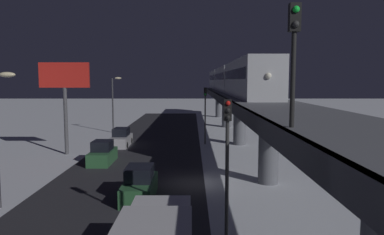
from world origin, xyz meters
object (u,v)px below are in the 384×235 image
Objects in this scene: subway_train at (229,79)px; sedan_green_2 at (140,185)px; sedan_silver at (121,139)px; traffic_light_mid at (205,107)px; rail_signal at (294,44)px; commercial_billboard at (65,84)px; traffic_light_near at (227,151)px; sedan_green at (103,154)px.

subway_train is 12.27× the size of sedan_green_2.
subway_train is 11.88× the size of sedan_silver.
sedan_silver is 9.96m from traffic_light_mid.
rail_signal reaches higher than commercial_billboard.
commercial_billboard is (17.59, 18.17, -0.59)m from subway_train.
sedan_green is at bearing -60.03° from traffic_light_near.
traffic_light_near is at bearing 124.55° from commercial_billboard.
rail_signal reaches higher than sedan_silver.
traffic_light_mid is at bearing -86.43° from rail_signal.
subway_train is 38.45m from traffic_light_near.
subway_train reaches higher than traffic_light_mid.
sedan_green and sedan_green_2 have the same top height.
sedan_green_2 is at bearing -56.63° from rail_signal.
sedan_silver is 18.52m from sedan_green_2.
rail_signal reaches higher than sedan_green_2.
sedan_silver is 0.73× the size of traffic_light_near.
sedan_silver is 8.81m from commercial_billboard.
sedan_green_2 is at bearing 74.80° from subway_train.
sedan_green is at bearing 139.27° from commercial_billboard.
sedan_silver is at bearing -68.24° from rail_signal.
sedan_silver is at bearing -69.28° from traffic_light_near.
rail_signal is (2.05, 41.35, 0.95)m from subway_train.
rail_signal is 0.97× the size of sedan_green.
commercial_billboard is at bearing -40.73° from sedan_green.
commercial_billboard reaches higher than traffic_light_mid.
subway_train is 13.44× the size of sedan_green.
subway_train is 8.67× the size of traffic_light_mid.
traffic_light_near reaches higher than sedan_green_2.
traffic_light_near is 1.00× the size of traffic_light_mid.
rail_signal is at bearing 119.83° from sedan_green.
commercial_billboard reaches higher than sedan_green.
sedan_silver is 1.13× the size of sedan_green.
subway_train is 33.28m from sedan_green_2.
subway_train is at bearing -107.16° from traffic_light_mid.
sedan_silver is at bearing 6.47° from traffic_light_mid.
traffic_light_mid reaches higher than sedan_green.
traffic_light_mid is (3.85, 12.48, -3.22)m from subway_train.
rail_signal reaches higher than subway_train.
sedan_green_2 is 19.86m from traffic_light_mid.
traffic_light_mid is (1.80, -28.87, -4.17)m from rail_signal.
sedan_green_2 is 8.82m from traffic_light_near.
traffic_light_mid is at bearing -134.37° from sedan_green.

